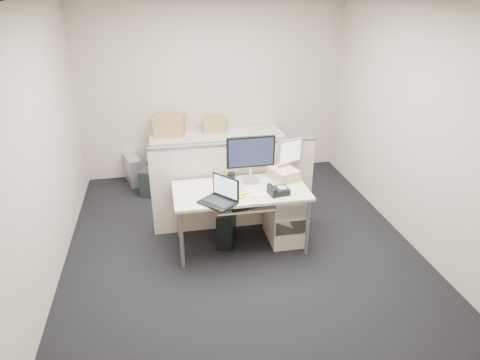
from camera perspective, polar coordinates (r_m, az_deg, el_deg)
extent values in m
cube|color=black|center=(5.15, 0.08, -8.63)|extent=(4.00, 4.50, 0.01)
cube|color=#B5A89B|center=(6.68, -3.64, 12.00)|extent=(4.00, 0.02, 2.70)
cube|color=#B5A89B|center=(2.59, 9.70, -10.60)|extent=(4.00, 0.02, 2.70)
cube|color=#B5A89B|center=(4.62, -25.12, 3.69)|extent=(0.02, 4.50, 2.70)
cube|color=#B5A89B|center=(5.28, 22.10, 6.68)|extent=(0.02, 4.50, 2.70)
cube|color=#B9B4AC|center=(4.78, 0.09, -1.43)|extent=(1.50, 0.75, 0.03)
cylinder|color=slate|center=(4.62, -7.79, -7.98)|extent=(0.04, 0.04, 0.70)
cylinder|color=slate|center=(5.17, -8.26, -4.12)|extent=(0.04, 0.04, 0.70)
cylinder|color=slate|center=(4.86, 9.01, -6.27)|extent=(0.04, 0.04, 0.70)
cylinder|color=slate|center=(5.39, 6.76, -2.77)|extent=(0.04, 0.04, 0.70)
cube|color=#B9B4AC|center=(4.67, 0.50, -3.44)|extent=(0.62, 0.32, 0.02)
cube|color=#BEB6A3|center=(5.13, 6.04, -4.57)|extent=(0.40, 0.55, 0.65)
cube|color=#AEA08C|center=(5.25, -0.83, -0.93)|extent=(2.00, 0.06, 1.10)
cube|color=#BEB6A3|center=(6.67, -3.05, 3.08)|extent=(2.00, 0.60, 0.72)
cube|color=black|center=(4.85, 1.43, 2.74)|extent=(0.56, 0.22, 0.56)
cube|color=#B7B7BC|center=(5.12, 6.57, 3.03)|extent=(0.39, 0.30, 0.43)
cube|color=black|center=(4.43, -3.04, -1.61)|extent=(0.44, 0.45, 0.27)
cylinder|color=black|center=(4.72, 4.58, -1.40)|extent=(0.15, 0.15, 0.04)
cube|color=black|center=(4.69, 5.15, -1.46)|extent=(0.23, 0.20, 0.07)
cube|color=silver|center=(4.73, 2.05, -1.48)|extent=(0.27, 0.32, 0.01)
cube|color=yellow|center=(4.61, -0.10, -2.22)|extent=(0.09, 0.09, 0.01)
cylinder|color=black|center=(4.74, -1.15, -0.26)|extent=(0.11, 0.11, 0.19)
ellipsoid|color=gold|center=(4.64, 0.44, -1.87)|extent=(0.17, 0.09, 0.04)
cube|color=black|center=(4.80, -1.79, -1.09)|extent=(0.07, 0.10, 0.01)
cube|color=beige|center=(5.05, 5.80, 0.87)|extent=(0.35, 0.40, 0.12)
cube|color=black|center=(4.64, 1.21, -3.37)|extent=(0.45, 0.24, 0.02)
cube|color=black|center=(5.10, -1.82, -6.14)|extent=(0.30, 0.48, 0.41)
cube|color=black|center=(6.41, -11.97, 0.03)|extent=(0.30, 0.45, 0.39)
cube|color=#B7B7BC|center=(6.79, -14.07, 1.35)|extent=(0.30, 0.48, 0.42)
cube|color=tan|center=(6.53, -9.41, 7.17)|extent=(0.49, 0.40, 0.33)
cube|color=tan|center=(6.62, -3.29, 7.32)|extent=(0.38, 0.33, 0.24)
cube|color=#A71F22|center=(6.55, -8.08, 7.10)|extent=(0.17, 0.31, 0.28)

